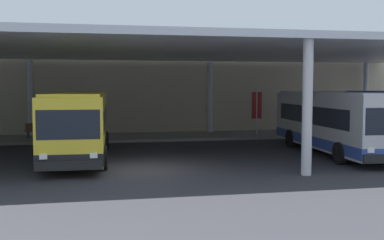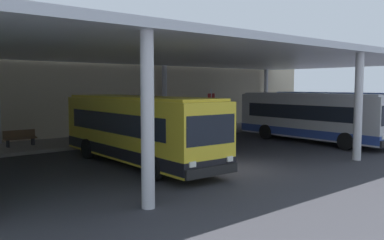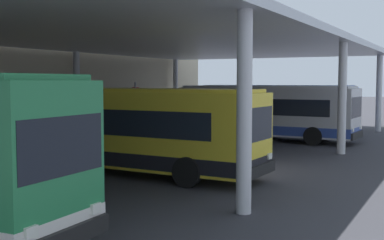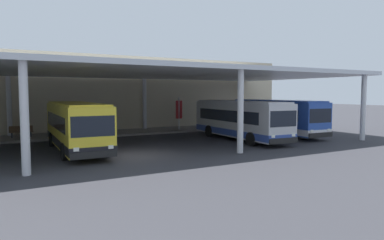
% 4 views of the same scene
% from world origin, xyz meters
% --- Properties ---
extents(ground_plane, '(200.00, 200.00, 0.00)m').
position_xyz_m(ground_plane, '(0.00, 0.00, 0.00)').
color(ground_plane, '#333338').
extents(platform_kerb, '(42.00, 4.50, 0.18)m').
position_xyz_m(platform_kerb, '(0.00, 11.75, 0.09)').
color(platform_kerb, gray).
rests_on(platform_kerb, ground).
extents(canopy_shelter, '(40.00, 17.00, 5.55)m').
position_xyz_m(canopy_shelter, '(0.00, 5.50, 5.31)').
color(canopy_shelter, silver).
rests_on(canopy_shelter, ground).
extents(bus_second_bay, '(2.95, 10.60, 3.17)m').
position_xyz_m(bus_second_bay, '(-2.69, 3.51, 1.66)').
color(bus_second_bay, yellow).
rests_on(bus_second_bay, ground).
extents(bus_middle_bay, '(3.06, 10.64, 3.17)m').
position_xyz_m(bus_middle_bay, '(10.06, 2.65, 1.66)').
color(bus_middle_bay, '#B7B7BC').
rests_on(bus_middle_bay, ground).
extents(bus_far_bay, '(3.12, 10.65, 3.17)m').
position_xyz_m(bus_far_bay, '(14.99, 3.69, 1.66)').
color(bus_far_bay, '#284CA8').
rests_on(bus_far_bay, ground).
extents(banner_sign, '(0.70, 0.12, 3.20)m').
position_xyz_m(banner_sign, '(8.80, 10.94, 1.98)').
color(banner_sign, '#B2B2B7').
rests_on(banner_sign, platform_kerb).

